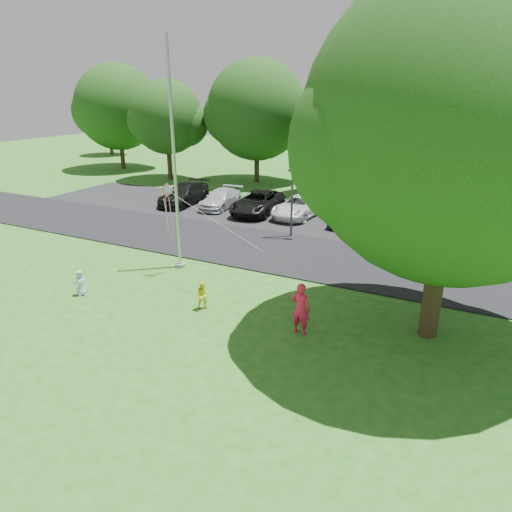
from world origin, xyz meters
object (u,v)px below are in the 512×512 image
at_px(big_tree, 452,137).
at_px(woman, 301,309).
at_px(street_lamp, 297,172).
at_px(flagpole, 175,179).
at_px(trash_can, 352,228).
at_px(child_yellow, 203,296).
at_px(kite, 170,202).
at_px(child_blue, 80,283).

bearing_deg(big_tree, woman, -154.98).
bearing_deg(street_lamp, flagpole, -132.91).
bearing_deg(trash_can, child_yellow, -102.98).
height_order(child_yellow, kite, kite).
bearing_deg(street_lamp, big_tree, -63.17).
distance_m(flagpole, child_blue, 5.96).
bearing_deg(street_lamp, child_blue, -131.54).
height_order(flagpole, trash_can, flagpole).
bearing_deg(child_yellow, big_tree, -25.29).
height_order(big_tree, child_yellow, big_tree).
bearing_deg(child_yellow, kite, 104.61).
height_order(big_tree, woman, big_tree).
xyz_separation_m(big_tree, woman, (-3.83, -1.79, -5.63)).
xyz_separation_m(woman, child_yellow, (-3.92, 0.03, -0.36)).
distance_m(big_tree, child_blue, 14.51).
bearing_deg(woman, street_lamp, -64.52).
xyz_separation_m(trash_can, child_yellow, (-2.59, -11.25, 0.04)).
bearing_deg(big_tree, street_lamp, 134.55).
xyz_separation_m(woman, child_blue, (-9.05, -1.11, -0.40)).
height_order(flagpole, street_lamp, flagpole).
distance_m(trash_can, child_yellow, 11.54).
relative_size(child_blue, kite, 0.14).
bearing_deg(street_lamp, kite, -127.88).
bearing_deg(trash_can, woman, -83.30).
height_order(street_lamp, child_yellow, street_lamp).
bearing_deg(woman, child_blue, 9.64).
distance_m(street_lamp, kite, 8.07).
relative_size(flagpole, trash_can, 9.44).
bearing_deg(flagpole, child_yellow, -43.80).
bearing_deg(child_blue, big_tree, -45.72).
xyz_separation_m(big_tree, child_blue, (-12.88, -2.90, -6.02)).
bearing_deg(flagpole, woman, -24.18).
bearing_deg(child_yellow, child_blue, 154.50).
bearing_deg(kite, big_tree, -32.77).
relative_size(trash_can, kite, 0.14).
xyz_separation_m(child_yellow, child_blue, (-5.13, -1.14, -0.04)).
height_order(street_lamp, woman, street_lamp).
xyz_separation_m(trash_can, big_tree, (5.16, -9.49, 6.02)).
bearing_deg(kite, trash_can, 27.98).
distance_m(flagpole, kite, 1.27).
height_order(woman, kite, kite).
bearing_deg(big_tree, trash_can, 118.51).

